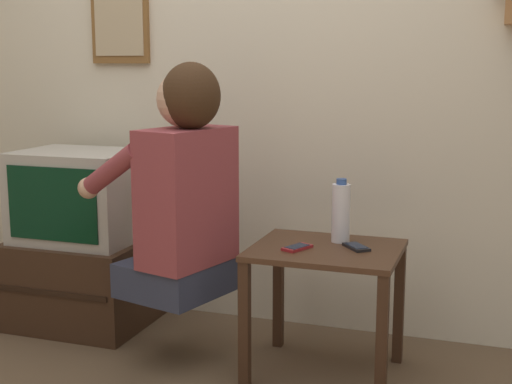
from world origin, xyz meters
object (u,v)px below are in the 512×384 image
at_px(framed_picture, 119,8).
at_px(water_bottle, 341,212).
at_px(person, 182,187).
at_px(cell_phone_spare, 356,247).
at_px(television, 79,196).
at_px(cell_phone_held, 297,248).

height_order(framed_picture, water_bottle, framed_picture).
relative_size(person, framed_picture, 1.80).
xyz_separation_m(framed_picture, cell_phone_spare, (1.27, -0.47, -0.96)).
bearing_deg(cell_phone_spare, water_bottle, 94.97).
xyz_separation_m(person, television, (-0.66, 0.27, -0.13)).
bearing_deg(cell_phone_spare, cell_phone_held, 162.08).
relative_size(television, cell_phone_spare, 4.09).
bearing_deg(cell_phone_held, framed_picture, 176.24).
xyz_separation_m(person, framed_picture, (-0.59, 0.59, 0.74)).
xyz_separation_m(cell_phone_held, cell_phone_spare, (0.21, 0.08, 0.00)).
distance_m(person, water_bottle, 0.64).
xyz_separation_m(person, cell_phone_spare, (0.68, 0.12, -0.22)).
xyz_separation_m(cell_phone_held, water_bottle, (0.13, 0.17, 0.11)).
bearing_deg(water_bottle, television, 176.61).
bearing_deg(water_bottle, cell_phone_held, -127.99).
distance_m(framed_picture, cell_phone_spare, 1.66).
relative_size(framed_picture, cell_phone_held, 3.79).
distance_m(television, cell_phone_spare, 1.35).
relative_size(framed_picture, cell_phone_spare, 3.90).
bearing_deg(television, water_bottle, -3.39).
distance_m(cell_phone_spare, water_bottle, 0.16).
bearing_deg(cell_phone_held, cell_phone_spare, 45.55).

